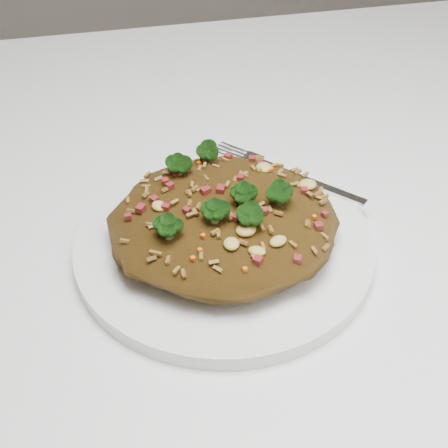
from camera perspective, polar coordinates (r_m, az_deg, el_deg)
The scene contains 4 objects.
dining_table at distance 0.65m, azimuth 1.83°, elevation -3.34°, with size 1.20×0.80×0.75m.
plate at distance 0.53m, azimuth 0.00°, elevation -1.81°, with size 0.25×0.25×0.01m, color white.
fried_rice at distance 0.51m, azimuth -0.02°, elevation 0.95°, with size 0.19×0.18×0.06m.
fork at distance 0.59m, azimuth 6.44°, elevation 4.40°, with size 0.12×0.13×0.00m.
Camera 1 is at (-0.12, -0.45, 1.11)m, focal length 50.00 mm.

